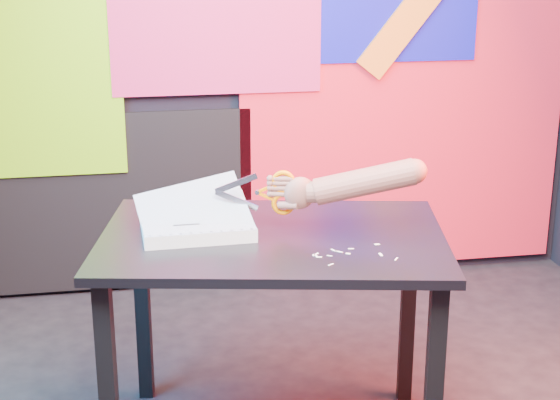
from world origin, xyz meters
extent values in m
cube|color=black|center=(0.00, 1.50, 1.35)|extent=(3.00, 0.01, 2.70)
cube|color=red|center=(0.65, 1.47, 0.85)|extent=(1.60, 0.02, 1.60)
cube|color=#DC2B68|center=(-0.25, 1.45, 1.35)|extent=(0.95, 0.02, 0.80)
cube|color=#82E510|center=(-1.05, 1.46, 1.10)|extent=(0.75, 0.02, 1.00)
cube|color=black|center=(-0.75, 1.47, 0.45)|extent=(1.30, 0.02, 0.85)
cube|color=black|center=(-0.76, -0.11, 0.36)|extent=(0.06, 0.06, 0.72)
cube|color=black|center=(-0.64, 0.48, 0.36)|extent=(0.06, 0.06, 0.72)
cube|color=black|center=(0.19, -0.30, 0.36)|extent=(0.06, 0.06, 0.72)
cube|color=black|center=(0.30, 0.29, 0.36)|extent=(0.06, 0.06, 0.72)
cube|color=black|center=(-0.23, 0.09, 0.73)|extent=(1.20, 0.91, 0.03)
cube|color=silver|center=(-0.46, 0.15, 0.77)|extent=(0.35, 0.26, 0.04)
cube|color=white|center=(-0.46, 0.15, 0.79)|extent=(0.35, 0.26, 0.00)
cube|color=white|center=(-0.46, 0.15, 0.80)|extent=(0.35, 0.25, 0.10)
cube|color=white|center=(-0.47, 0.16, 0.82)|extent=(0.37, 0.24, 0.18)
cylinder|color=black|center=(-0.61, 0.03, 0.79)|extent=(0.01, 0.01, 0.00)
cylinder|color=black|center=(-0.58, 0.03, 0.79)|extent=(0.01, 0.01, 0.00)
cylinder|color=black|center=(-0.55, 0.03, 0.79)|extent=(0.01, 0.01, 0.00)
cylinder|color=black|center=(-0.52, 0.03, 0.79)|extent=(0.01, 0.01, 0.00)
cylinder|color=black|center=(-0.49, 0.03, 0.79)|extent=(0.01, 0.01, 0.00)
cylinder|color=black|center=(-0.46, 0.03, 0.79)|extent=(0.01, 0.01, 0.00)
cylinder|color=black|center=(-0.43, 0.03, 0.79)|extent=(0.01, 0.01, 0.00)
cylinder|color=black|center=(-0.39, 0.03, 0.79)|extent=(0.01, 0.01, 0.00)
cylinder|color=black|center=(-0.36, 0.04, 0.79)|extent=(0.01, 0.01, 0.00)
cylinder|color=black|center=(-0.33, 0.04, 0.79)|extent=(0.01, 0.01, 0.00)
cylinder|color=black|center=(-0.30, 0.04, 0.79)|extent=(0.01, 0.01, 0.00)
cylinder|color=black|center=(-0.62, 0.26, 0.79)|extent=(0.01, 0.01, 0.00)
cylinder|color=black|center=(-0.59, 0.26, 0.79)|extent=(0.01, 0.01, 0.00)
cylinder|color=black|center=(-0.56, 0.26, 0.79)|extent=(0.01, 0.01, 0.00)
cylinder|color=black|center=(-0.52, 0.26, 0.79)|extent=(0.01, 0.01, 0.00)
cylinder|color=black|center=(-0.49, 0.26, 0.79)|extent=(0.01, 0.01, 0.00)
cylinder|color=black|center=(-0.46, 0.26, 0.79)|extent=(0.01, 0.01, 0.00)
cylinder|color=black|center=(-0.43, 0.26, 0.79)|extent=(0.01, 0.01, 0.00)
cylinder|color=black|center=(-0.40, 0.26, 0.79)|extent=(0.01, 0.01, 0.00)
cylinder|color=black|center=(-0.37, 0.26, 0.79)|extent=(0.01, 0.01, 0.00)
cylinder|color=black|center=(-0.34, 0.27, 0.79)|extent=(0.01, 0.01, 0.00)
cylinder|color=black|center=(-0.31, 0.27, 0.79)|extent=(0.01, 0.01, 0.00)
cube|color=black|center=(-0.54, 0.19, 0.79)|extent=(0.06, 0.01, 0.00)
cube|color=black|center=(-0.44, 0.17, 0.79)|extent=(0.05, 0.01, 0.00)
cube|color=black|center=(-0.49, 0.11, 0.79)|extent=(0.08, 0.01, 0.00)
cube|color=silver|center=(-0.33, 0.16, 0.90)|extent=(0.14, 0.04, 0.07)
cube|color=silver|center=(-0.33, 0.16, 0.85)|extent=(0.14, 0.04, 0.07)
cylinder|color=silver|center=(-0.27, 0.14, 0.88)|extent=(0.02, 0.02, 0.01)
cube|color=#FF7500|center=(-0.24, 0.14, 0.86)|extent=(0.05, 0.02, 0.03)
cube|color=#FF7500|center=(-0.24, 0.14, 0.89)|extent=(0.05, 0.02, 0.03)
torus|color=#FF7500|center=(-0.19, 0.12, 0.91)|extent=(0.08, 0.03, 0.08)
torus|color=#FF7500|center=(-0.19, 0.12, 0.84)|extent=(0.08, 0.03, 0.08)
ellipsoid|color=brown|center=(-0.14, 0.11, 0.88)|extent=(0.10, 0.06, 0.11)
cylinder|color=brown|center=(-0.19, 0.12, 0.87)|extent=(0.08, 0.04, 0.02)
cylinder|color=brown|center=(-0.19, 0.12, 0.89)|extent=(0.07, 0.04, 0.02)
cylinder|color=brown|center=(-0.19, 0.12, 0.91)|extent=(0.07, 0.03, 0.02)
cylinder|color=brown|center=(-0.19, 0.12, 0.92)|extent=(0.06, 0.03, 0.02)
cylinder|color=brown|center=(-0.17, 0.11, 0.84)|extent=(0.07, 0.05, 0.03)
cylinder|color=brown|center=(-0.09, 0.10, 0.88)|extent=(0.07, 0.08, 0.07)
cylinder|color=brown|center=(0.06, 0.06, 0.92)|extent=(0.34, 0.16, 0.16)
sphere|color=brown|center=(0.21, 0.03, 0.95)|extent=(0.08, 0.08, 0.08)
cube|color=silver|center=(0.07, -0.05, 0.75)|extent=(0.02, 0.01, 0.00)
cube|color=silver|center=(-0.03, -0.11, 0.75)|extent=(0.02, 0.01, 0.00)
cube|color=silver|center=(-0.07, -0.08, 0.75)|extent=(0.02, 0.02, 0.00)
cube|color=silver|center=(0.09, -0.18, 0.75)|extent=(0.02, 0.02, 0.00)
cube|color=silver|center=(-0.06, -0.09, 0.75)|extent=(0.02, 0.02, 0.00)
cube|color=silver|center=(-0.13, -0.13, 0.75)|extent=(0.02, 0.01, 0.00)
cube|color=silver|center=(-0.10, -0.19, 0.75)|extent=(0.02, 0.01, 0.00)
cube|color=silver|center=(-0.09, -0.12, 0.75)|extent=(0.02, 0.01, 0.00)
cube|color=silver|center=(-0.13, -0.11, 0.75)|extent=(0.01, 0.02, 0.00)
cube|color=silver|center=(-0.13, -0.10, 0.75)|extent=(0.02, 0.02, 0.00)
cube|color=silver|center=(-0.02, -0.08, 0.75)|extent=(0.02, 0.01, 0.00)
cube|color=silver|center=(0.06, -0.14, 0.75)|extent=(0.01, 0.02, 0.00)
camera|label=1|loc=(-0.65, -2.41, 1.67)|focal=55.00mm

